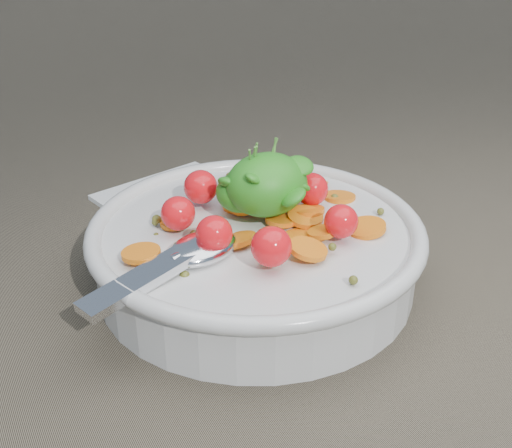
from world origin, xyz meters
name	(u,v)px	position (x,y,z in m)	size (l,w,h in m)	color
ground	(256,285)	(0.00, 0.00, 0.00)	(6.00, 6.00, 0.00)	brown
bowl	(256,247)	(0.00, 0.01, 0.04)	(0.32, 0.30, 0.13)	silver
napkin	(177,197)	(0.00, 0.20, 0.00)	(0.15, 0.13, 0.01)	white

